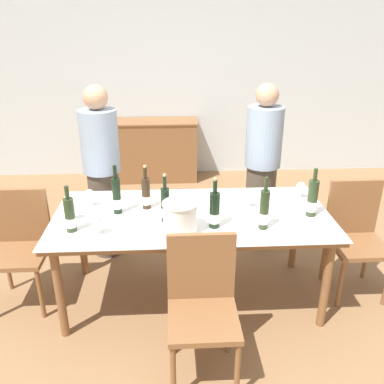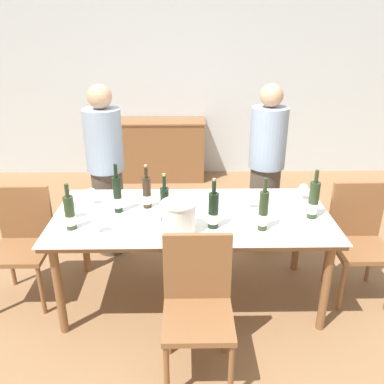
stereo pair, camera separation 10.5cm
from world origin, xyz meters
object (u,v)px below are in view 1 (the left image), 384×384
(sideboard_cabinet, at_px, (152,150))
(wine_bottle_4, at_px, (117,196))
(wine_glass_3, at_px, (301,187))
(person_guest_left, at_px, (262,169))
(wine_bottle_3, at_px, (165,205))
(wine_glass_1, at_px, (90,195))
(wine_glass_0, at_px, (96,219))
(chair_near_front, at_px, (202,299))
(wine_bottle_1, at_px, (214,211))
(chair_left_end, at_px, (20,240))
(person_host, at_px, (103,175))
(wine_bottle_6, at_px, (312,199))
(wine_glass_2, at_px, (249,195))
(wine_bottle_2, at_px, (70,216))
(ice_bucket, at_px, (180,216))
(dining_table, at_px, (192,222))
(wine_bottle_0, at_px, (264,211))
(chair_right_end, at_px, (355,231))
(wine_glass_4, at_px, (71,207))
(wine_bottle_5, at_px, (146,194))

(sideboard_cabinet, relative_size, wine_bottle_4, 3.29)
(wine_glass_3, xyz_separation_m, person_guest_left, (-0.19, 0.58, -0.05))
(wine_bottle_3, relative_size, wine_glass_1, 2.63)
(wine_glass_0, relative_size, chair_near_front, 0.18)
(wine_bottle_1, distance_m, chair_left_end, 1.53)
(chair_near_front, relative_size, person_host, 0.58)
(wine_bottle_1, relative_size, wine_bottle_4, 0.97)
(wine_bottle_1, height_order, wine_bottle_6, wine_bottle_6)
(wine_bottle_3, xyz_separation_m, person_host, (-0.57, 0.84, -0.07))
(wine_bottle_1, distance_m, chair_near_front, 0.62)
(sideboard_cabinet, height_order, person_host, person_host)
(wine_glass_2, height_order, chair_near_front, chair_near_front)
(wine_bottle_2, height_order, wine_glass_1, wine_bottle_2)
(chair_near_front, bearing_deg, wine_glass_3, 47.80)
(wine_bottle_6, distance_m, chair_left_end, 2.23)
(ice_bucket, relative_size, wine_glass_3, 1.80)
(person_guest_left, bearing_deg, wine_bottle_2, -146.00)
(dining_table, xyz_separation_m, wine_bottle_0, (0.48, -0.24, 0.20))
(chair_right_end, bearing_deg, ice_bucket, -166.50)
(wine_glass_3, distance_m, person_guest_left, 0.61)
(wine_glass_0, xyz_separation_m, wine_glass_3, (1.54, 0.52, -0.02))
(wine_bottle_6, relative_size, person_guest_left, 0.23)
(dining_table, xyz_separation_m, wine_glass_1, (-0.78, 0.19, 0.16))
(wine_glass_4, height_order, chair_left_end, chair_left_end)
(wine_bottle_5, xyz_separation_m, chair_near_front, (0.36, -0.83, -0.34))
(wine_bottle_3, distance_m, chair_left_end, 1.19)
(wine_bottle_2, xyz_separation_m, wine_bottle_6, (1.71, 0.15, 0.01))
(dining_table, height_order, chair_near_front, chair_near_front)
(ice_bucket, xyz_separation_m, wine_bottle_4, (-0.46, 0.31, 0.02))
(wine_glass_3, height_order, chair_left_end, chair_left_end)
(dining_table, bearing_deg, chair_near_front, -88.11)
(wine_glass_4, bearing_deg, chair_right_end, 3.29)
(wine_glass_1, relative_size, person_guest_left, 0.09)
(wine_bottle_4, bearing_deg, wine_bottle_5, 19.27)
(wine_glass_0, xyz_separation_m, wine_glass_1, (-0.13, 0.46, -0.02))
(wine_bottle_3, relative_size, wine_glass_3, 2.65)
(dining_table, distance_m, chair_left_end, 1.33)
(chair_left_end, bearing_deg, wine_glass_3, 4.28)
(wine_bottle_0, height_order, chair_near_front, wine_bottle_0)
(person_guest_left, bearing_deg, wine_glass_1, -156.65)
(wine_bottle_3, relative_size, person_host, 0.23)
(sideboard_cabinet, height_order, dining_table, sideboard_cabinet)
(dining_table, xyz_separation_m, wine_glass_3, (0.89, 0.25, 0.15))
(wine_glass_1, bearing_deg, chair_left_end, -169.08)
(person_guest_left, bearing_deg, person_host, -176.73)
(wine_bottle_5, distance_m, chair_right_end, 1.70)
(wine_bottle_1, xyz_separation_m, wine_bottle_4, (-0.70, 0.26, 0.01))
(sideboard_cabinet, relative_size, wine_bottle_5, 3.59)
(wine_bottle_2, xyz_separation_m, person_host, (0.07, 0.95, -0.07))
(wine_bottle_4, height_order, person_guest_left, person_guest_left)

